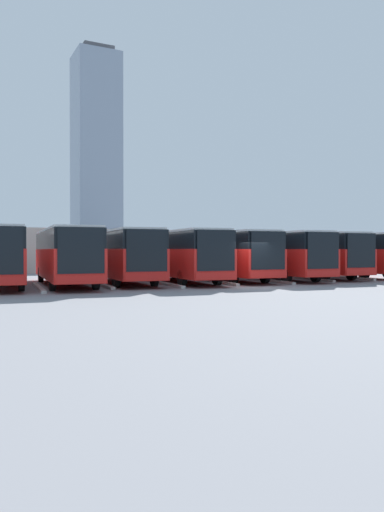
{
  "coord_description": "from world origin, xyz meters",
  "views": [
    {
      "loc": [
        15.19,
        23.62,
        2.04
      ],
      "look_at": [
        0.58,
        -6.06,
        1.67
      ],
      "focal_mm": 35.0,
      "sensor_mm": 36.0,
      "label": 1
    }
  ],
  "objects_px": {
    "bus_0": "(343,253)",
    "bus_4": "(178,254)",
    "bus_1": "(307,253)",
    "bus_5": "(120,254)",
    "bus_3": "(224,254)",
    "bus_2": "(271,254)",
    "bus_6": "(65,254)"
  },
  "relations": [
    {
      "from": "bus_0",
      "to": "bus_4",
      "type": "xyz_separation_m",
      "value": [
        14.42,
        0.54,
        0.0
      ]
    },
    {
      "from": "bus_4",
      "to": "bus_1",
      "type": "bearing_deg",
      "value": -172.55
    },
    {
      "from": "bus_0",
      "to": "bus_5",
      "type": "height_order",
      "value": "same"
    },
    {
      "from": "bus_0",
      "to": "bus_5",
      "type": "bearing_deg",
      "value": 4.08
    },
    {
      "from": "bus_4",
      "to": "bus_3",
      "type": "bearing_deg",
      "value": -169.07
    },
    {
      "from": "bus_1",
      "to": "bus_3",
      "type": "relative_size",
      "value": 1.0
    },
    {
      "from": "bus_2",
      "to": "bus_3",
      "type": "distance_m",
      "value": 3.64
    },
    {
      "from": "bus_5",
      "to": "bus_3",
      "type": "bearing_deg",
      "value": -178.7
    },
    {
      "from": "bus_1",
      "to": "bus_4",
      "type": "bearing_deg",
      "value": 7.45
    },
    {
      "from": "bus_6",
      "to": "bus_5",
      "type": "bearing_deg",
      "value": -161.98
    },
    {
      "from": "bus_3",
      "to": "bus_4",
      "type": "relative_size",
      "value": 1.0
    },
    {
      "from": "bus_4",
      "to": "bus_5",
      "type": "distance_m",
      "value": 3.7
    },
    {
      "from": "bus_2",
      "to": "bus_5",
      "type": "bearing_deg",
      "value": 0.02
    },
    {
      "from": "bus_4",
      "to": "bus_5",
      "type": "xyz_separation_m",
      "value": [
        3.6,
        -0.84,
        0.0
      ]
    },
    {
      "from": "bus_1",
      "to": "bus_5",
      "type": "distance_m",
      "value": 14.42
    },
    {
      "from": "bus_2",
      "to": "bus_3",
      "type": "xyz_separation_m",
      "value": [
        3.6,
        -0.48,
        0.0
      ]
    },
    {
      "from": "bus_4",
      "to": "bus_6",
      "type": "height_order",
      "value": "same"
    },
    {
      "from": "bus_0",
      "to": "bus_1",
      "type": "xyz_separation_m",
      "value": [
        3.6,
        0.09,
        0.0
      ]
    },
    {
      "from": "bus_0",
      "to": "bus_4",
      "type": "bearing_deg",
      "value": 7.19
    },
    {
      "from": "bus_0",
      "to": "bus_6",
      "type": "xyz_separation_m",
      "value": [
        21.63,
        0.53,
        0.0
      ]
    },
    {
      "from": "bus_2",
      "to": "bus_4",
      "type": "relative_size",
      "value": 1.0
    },
    {
      "from": "bus_0",
      "to": "bus_4",
      "type": "relative_size",
      "value": 1.0
    },
    {
      "from": "bus_3",
      "to": "bus_1",
      "type": "bearing_deg",
      "value": -174.3
    },
    {
      "from": "bus_1",
      "to": "bus_2",
      "type": "distance_m",
      "value": 3.65
    },
    {
      "from": "bus_1",
      "to": "bus_6",
      "type": "bearing_deg",
      "value": 6.45
    },
    {
      "from": "bus_0",
      "to": "bus_6",
      "type": "height_order",
      "value": "same"
    },
    {
      "from": "bus_0",
      "to": "bus_1",
      "type": "relative_size",
      "value": 1.0
    },
    {
      "from": "bus_0",
      "to": "bus_6",
      "type": "distance_m",
      "value": 21.64
    },
    {
      "from": "bus_3",
      "to": "bus_6",
      "type": "relative_size",
      "value": 1.0
    },
    {
      "from": "bus_0",
      "to": "bus_5",
      "type": "xyz_separation_m",
      "value": [
        18.02,
        -0.3,
        0.0
      ]
    },
    {
      "from": "bus_1",
      "to": "bus_4",
      "type": "height_order",
      "value": "same"
    },
    {
      "from": "bus_4",
      "to": "bus_6",
      "type": "bearing_deg",
      "value": 4.95
    }
  ]
}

